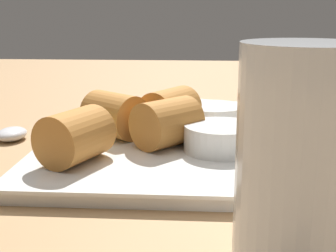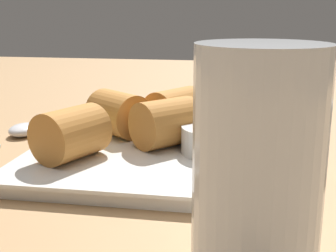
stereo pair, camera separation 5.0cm
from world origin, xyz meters
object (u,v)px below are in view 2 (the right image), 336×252
(napkin, at_px, (219,109))
(spoon, at_px, (18,133))
(dipping_bowl_far, at_px, (220,117))
(drinking_glass, at_px, (258,170))
(dipping_bowl_near, at_px, (218,138))
(serving_plate, at_px, (168,151))

(napkin, bearing_deg, spoon, -49.70)
(dipping_bowl_far, height_order, spoon, dipping_bowl_far)
(spoon, xyz_separation_m, napkin, (-0.19, 0.23, -0.00))
(drinking_glass, bearing_deg, dipping_bowl_near, -170.24)
(drinking_glass, bearing_deg, dipping_bowl_far, -172.41)
(dipping_bowl_far, bearing_deg, dipping_bowl_near, 3.00)
(dipping_bowl_far, relative_size, spoon, 0.38)
(napkin, bearing_deg, serving_plate, -9.06)
(napkin, relative_size, drinking_glass, 1.05)
(dipping_bowl_far, distance_m, napkin, 0.16)
(dipping_bowl_near, distance_m, dipping_bowl_far, 0.09)
(dipping_bowl_far, xyz_separation_m, napkin, (-0.16, -0.01, -0.03))
(dipping_bowl_near, height_order, spoon, dipping_bowl_near)
(serving_plate, bearing_deg, drinking_glass, 21.90)
(dipping_bowl_far, xyz_separation_m, drinking_glass, (0.29, 0.04, 0.04))
(spoon, height_order, napkin, spoon)
(napkin, height_order, drinking_glass, drinking_glass)
(serving_plate, distance_m, drinking_glass, 0.24)
(serving_plate, height_order, napkin, serving_plate)
(dipping_bowl_far, height_order, napkin, dipping_bowl_far)
(napkin, bearing_deg, dipping_bowl_near, 3.48)
(spoon, bearing_deg, serving_plate, 77.41)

